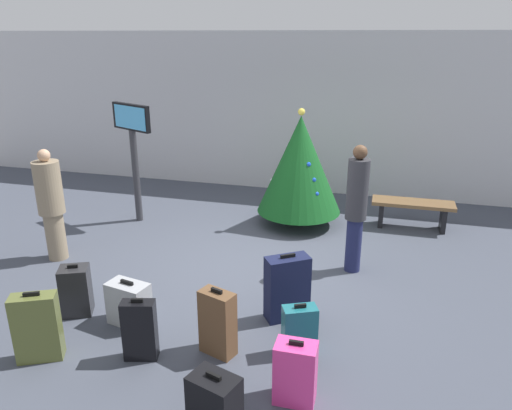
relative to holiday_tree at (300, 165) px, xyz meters
name	(u,v)px	position (x,y,z in m)	size (l,w,h in m)	color
ground_plane	(256,267)	(-0.27, -1.83, -1.08)	(16.00, 16.00, 0.00)	#424754
back_wall	(305,114)	(-0.27, 2.02, 0.54)	(16.00, 0.20, 3.24)	silver
holiday_tree	(300,165)	(0.00, 0.00, 0.00)	(1.45, 1.45, 2.03)	#4C3319
flight_info_kiosk	(133,141)	(-2.80, -0.58, 0.37)	(0.87, 0.46, 2.08)	#333338
waiting_bench	(412,208)	(1.92, 0.33, -0.72)	(1.36, 0.44, 0.48)	brown
traveller_0	(51,203)	(-3.22, -2.32, -0.21)	(0.43, 0.43, 1.67)	gray
traveller_1	(356,206)	(1.07, -1.56, -0.11)	(0.37, 0.37, 1.81)	#1E234C
suitcase_0	(140,330)	(-0.88, -4.14, -0.75)	(0.37, 0.24, 0.69)	black
suitcase_1	(299,330)	(0.68, -3.63, -0.81)	(0.40, 0.32, 0.58)	#19606B
suitcase_2	(218,323)	(-0.14, -3.86, -0.72)	(0.41, 0.31, 0.75)	brown
suitcase_3	(287,288)	(0.42, -3.00, -0.69)	(0.55, 0.48, 0.82)	#141938
suitcase_4	(215,404)	(0.19, -4.87, -0.81)	(0.47, 0.39, 0.58)	black
suitcase_5	(76,291)	(-2.02, -3.57, -0.78)	(0.42, 0.39, 0.64)	#232326
suitcase_6	(129,304)	(-1.31, -3.60, -0.82)	(0.52, 0.36, 0.55)	#9EA0A5
suitcase_7	(295,373)	(0.77, -4.34, -0.78)	(0.38, 0.25, 0.64)	#E5388C
suitcase_8	(37,327)	(-1.88, -4.42, -0.71)	(0.49, 0.37, 0.77)	#59602D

